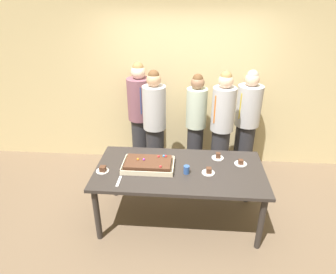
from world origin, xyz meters
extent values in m
plane|color=brown|center=(0.00, 0.00, 0.00)|extent=(12.00, 12.00, 0.00)
cube|color=#CCB784|center=(0.00, 1.60, 1.50)|extent=(8.00, 0.12, 3.00)
cube|color=#2D2826|center=(0.00, 0.00, 0.74)|extent=(2.02, 1.00, 0.04)
cylinder|color=#2D2826|center=(-0.93, -0.42, 0.36)|extent=(0.07, 0.07, 0.72)
cylinder|color=#2D2826|center=(0.93, -0.42, 0.36)|extent=(0.07, 0.07, 0.72)
cylinder|color=#2D2826|center=(-0.93, 0.42, 0.36)|extent=(0.07, 0.07, 0.72)
cylinder|color=#2D2826|center=(0.93, 0.42, 0.36)|extent=(0.07, 0.07, 0.72)
cube|color=beige|center=(-0.38, 0.01, 0.76)|extent=(0.62, 0.39, 0.01)
cube|color=beige|center=(-0.38, -0.18, 0.79)|extent=(0.62, 0.01, 0.05)
cube|color=beige|center=(-0.38, 0.20, 0.79)|extent=(0.62, 0.01, 0.05)
cube|color=beige|center=(-0.68, 0.01, 0.79)|extent=(0.01, 0.39, 0.05)
cube|color=beige|center=(-0.08, 0.01, 0.79)|extent=(0.01, 0.39, 0.05)
cube|color=#4C2D1E|center=(-0.38, 0.01, 0.81)|extent=(0.55, 0.32, 0.08)
sphere|color=orange|center=(-0.51, 0.02, 0.86)|extent=(0.03, 0.03, 0.03)
sphere|color=red|center=(-0.18, 0.13, 0.86)|extent=(0.03, 0.03, 0.03)
sphere|color=purple|center=(-0.43, 0.02, 0.86)|extent=(0.03, 0.03, 0.03)
sphere|color=red|center=(-0.26, 0.11, 0.86)|extent=(0.03, 0.03, 0.03)
sphere|color=red|center=(-0.22, -0.12, 0.86)|extent=(0.03, 0.03, 0.03)
sphere|color=#2D84E0|center=(-0.20, 0.13, 0.86)|extent=(0.03, 0.03, 0.03)
cylinder|color=white|center=(-0.91, -0.12, 0.76)|extent=(0.15, 0.15, 0.01)
cube|color=#4C2D1E|center=(-0.90, -0.13, 0.80)|extent=(0.07, 0.07, 0.06)
cylinder|color=white|center=(0.34, -0.06, 0.76)|extent=(0.15, 0.15, 0.01)
cube|color=#4C2D1E|center=(0.34, -0.07, 0.80)|extent=(0.06, 0.06, 0.06)
cylinder|color=white|center=(0.47, 0.29, 0.76)|extent=(0.15, 0.15, 0.01)
cube|color=#4C2D1E|center=(0.48, 0.29, 0.80)|extent=(0.05, 0.05, 0.07)
cylinder|color=white|center=(0.75, 0.17, 0.76)|extent=(0.15, 0.15, 0.01)
cube|color=#4C2D1E|center=(0.74, 0.16, 0.79)|extent=(0.06, 0.06, 0.06)
cylinder|color=#2D5199|center=(0.08, -0.09, 0.81)|extent=(0.07, 0.07, 0.10)
cube|color=silver|center=(-0.67, -0.31, 0.76)|extent=(0.03, 0.20, 0.01)
cylinder|color=#28282D|center=(0.20, 1.16, 0.40)|extent=(0.25, 0.25, 0.80)
cylinder|color=#B7C6B2|center=(0.20, 1.16, 1.10)|extent=(0.31, 0.31, 0.60)
sphere|color=#8C664C|center=(0.20, 1.16, 1.49)|extent=(0.20, 0.20, 0.20)
sphere|color=brown|center=(0.20, 1.16, 1.54)|extent=(0.15, 0.15, 0.15)
cylinder|color=#28282D|center=(-0.40, 0.87, 0.44)|extent=(0.26, 0.26, 0.89)
cylinder|color=#B2B2B7|center=(-0.40, 0.87, 1.20)|extent=(0.33, 0.33, 0.62)
sphere|color=tan|center=(-0.40, 0.87, 1.60)|extent=(0.20, 0.20, 0.20)
sphere|color=brown|center=(-0.40, 0.87, 1.65)|extent=(0.16, 0.16, 0.16)
cylinder|color=#28282D|center=(-0.68, 1.25, 0.43)|extent=(0.29, 0.29, 0.86)
cylinder|color=#7A4C5B|center=(-0.68, 1.25, 1.18)|extent=(0.37, 0.37, 0.65)
cube|color=navy|center=(-0.64, 1.08, 1.22)|extent=(0.04, 0.02, 0.41)
sphere|color=beige|center=(-0.68, 1.25, 1.61)|extent=(0.22, 0.22, 0.22)
sphere|color=olive|center=(-0.68, 1.25, 1.67)|extent=(0.17, 0.17, 0.17)
cylinder|color=#28282D|center=(0.97, 1.19, 0.42)|extent=(0.30, 0.30, 0.85)
cylinder|color=#B2B2B7|center=(0.97, 1.19, 1.15)|extent=(0.37, 0.37, 0.61)
cube|color=gold|center=(0.83, 1.07, 1.18)|extent=(0.04, 0.02, 0.39)
sphere|color=beige|center=(0.97, 1.19, 1.55)|extent=(0.21, 0.21, 0.21)
sphere|color=#B2A899|center=(0.97, 1.19, 1.60)|extent=(0.16, 0.16, 0.16)
cylinder|color=#28282D|center=(0.56, 0.86, 0.45)|extent=(0.26, 0.26, 0.90)
cylinder|color=#B2B2B7|center=(0.56, 0.86, 1.21)|extent=(0.32, 0.32, 0.62)
cube|color=orange|center=(0.45, 0.76, 1.24)|extent=(0.04, 0.02, 0.39)
sphere|color=beige|center=(0.56, 0.86, 1.61)|extent=(0.20, 0.20, 0.20)
sphere|color=olive|center=(0.56, 0.86, 1.66)|extent=(0.16, 0.16, 0.16)
camera|label=1|loc=(0.09, -3.00, 2.69)|focal=31.55mm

